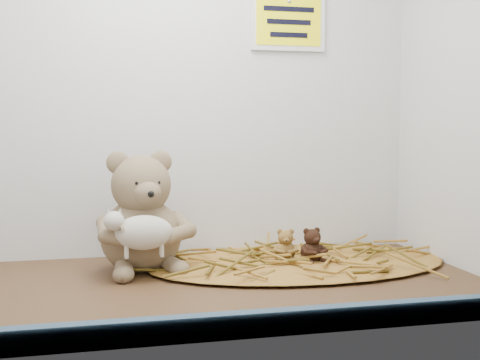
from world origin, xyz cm
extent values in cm
cube|color=#3C2414|center=(0.00, 0.00, 0.00)|extent=(120.00, 60.00, 0.40)
cube|color=silver|center=(0.00, 30.00, 45.00)|extent=(120.00, 0.40, 90.00)
cube|color=silver|center=(60.00, 0.00, 45.00)|extent=(0.40, 60.00, 90.00)
cube|color=#37566A|center=(0.00, -28.80, 1.80)|extent=(119.28, 2.20, 3.60)
ellipsoid|color=brown|center=(27.48, 12.42, 0.64)|extent=(66.46, 38.59, 1.29)
cube|color=#FFF40D|center=(30.00, 29.40, 55.00)|extent=(16.00, 1.20, 11.00)
camera|label=1|loc=(-13.32, -110.79, 30.08)|focal=45.00mm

